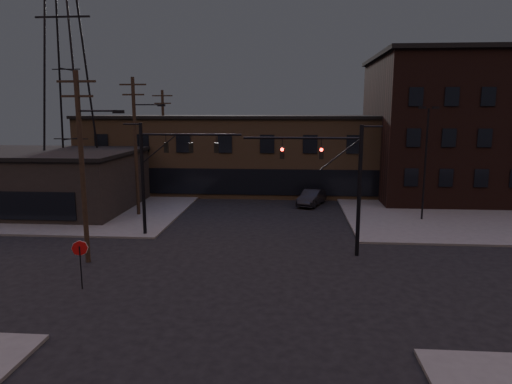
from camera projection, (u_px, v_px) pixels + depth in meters
ground at (245, 279)px, 24.24m from camera, size 140.00×140.00×0.00m
sidewalk_ne at (494, 202)px, 44.14m from camera, size 30.00×30.00×0.15m
sidewalk_nw at (56, 196)px, 47.50m from camera, size 30.00×30.00×0.15m
building_row at (270, 154)px, 51.02m from camera, size 40.00×12.00×8.00m
building_right at (483, 129)px, 46.85m from camera, size 22.00×16.00×14.00m
building_left at (42, 182)px, 41.03m from camera, size 16.00×12.00×5.00m
traffic_signal_near at (341, 176)px, 27.38m from camera, size 7.12×0.24×8.00m
traffic_signal_far at (160, 166)px, 31.72m from camera, size 7.12×0.24×8.00m
stop_sign at (80, 253)px, 22.58m from camera, size 0.72×0.33×2.48m
utility_pole_near at (83, 163)px, 25.89m from camera, size 3.70×0.28×11.00m
utility_pole_mid at (136, 144)px, 37.70m from camera, size 3.70×0.28×11.50m
utility_pole_far at (164, 139)px, 49.62m from camera, size 2.20×0.28×11.00m
transmission_tower at (66, 69)px, 41.09m from camera, size 7.00×7.00×25.00m
lot_light_a at (426, 153)px, 36.02m from camera, size 1.50×0.28×9.14m
lot_light_b at (479, 148)px, 40.47m from camera, size 1.50×0.28×9.14m
parked_car_lot_a at (424, 196)px, 42.74m from camera, size 4.68×3.12×1.48m
parked_car_lot_b at (480, 195)px, 43.65m from camera, size 4.68×1.91×1.36m
car_crossing at (312, 198)px, 42.96m from camera, size 3.09×4.79×1.49m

